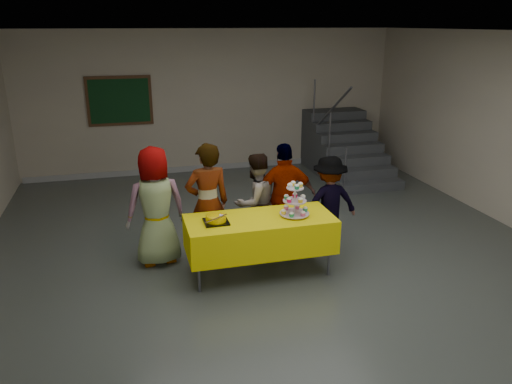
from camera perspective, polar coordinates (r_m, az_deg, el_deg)
The scene contains 11 objects.
room_shell at distance 5.98m, azimuth 3.29°, elevation 9.36°, with size 10.00×10.04×3.02m.
bake_table at distance 6.38m, azimuth 0.46°, elevation -4.76°, with size 1.88×0.78×0.77m.
cupcake_stand at distance 6.34m, azimuth 4.44°, elevation -1.20°, with size 0.38×0.38×0.44m.
bear_cake at distance 6.16m, azimuth -4.59°, elevation -2.98°, with size 0.32×0.36×0.12m.
schoolchild_a at distance 6.71m, azimuth -11.37°, elevation -1.64°, with size 0.79×0.51×1.61m, color slate.
schoolchild_b at distance 6.65m, azimuth -5.54°, elevation -1.34°, with size 0.60×0.40×1.65m, color slate.
schoolchild_c at distance 7.03m, azimuth -0.04°, elevation -1.17°, with size 0.69×0.53×1.41m, color slate.
schoolchild_d at distance 7.04m, azimuth 3.31°, elevation -0.59°, with size 0.91×0.38×1.55m, color slate.
schoolchild_e at distance 7.18m, azimuth 8.31°, elevation -1.19°, with size 0.87×0.50×1.35m, color #5B5B65.
staircase at distance 11.04m, azimuth 9.89°, elevation 4.79°, with size 1.30×2.40×2.04m.
noticeboard at distance 10.66m, azimuth -15.33°, elevation 10.01°, with size 1.30×0.05×1.00m.
Camera 1 is at (-1.84, -5.59, 3.11)m, focal length 35.00 mm.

